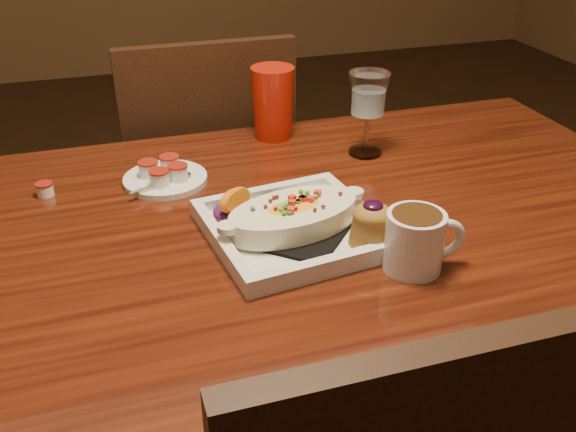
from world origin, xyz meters
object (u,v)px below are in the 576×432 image
object	(u,v)px
table	(274,280)
plate	(300,222)
saucer	(164,176)
goblet	(368,99)
chair_far	(207,193)
coffee_mug	(417,239)
red_tumbler	(273,103)

from	to	relation	value
table	plate	bearing A→B (deg)	-38.96
plate	saucer	xyz separation A→B (m)	(-0.18, 0.26, -0.02)
goblet	chair_far	bearing A→B (deg)	124.27
coffee_mug	saucer	size ratio (longest dim) A/B	0.78
goblet	red_tumbler	size ratio (longest dim) A/B	1.10
saucer	chair_far	bearing A→B (deg)	70.51
table	goblet	world-z (taller)	goblet
table	plate	size ratio (longest dim) A/B	5.16
chair_far	plate	world-z (taller)	chair_far
table	red_tumbler	size ratio (longest dim) A/B	9.88
table	plate	xyz separation A→B (m)	(0.04, -0.03, 0.12)
coffee_mug	plate	bearing A→B (deg)	142.13
coffee_mug	red_tumbler	bearing A→B (deg)	103.00
goblet	saucer	size ratio (longest dim) A/B	1.08
chair_far	saucer	distance (m)	0.50
chair_far	saucer	size ratio (longest dim) A/B	6.01
chair_far	plate	distance (m)	0.71
chair_far	coffee_mug	xyz separation A→B (m)	(0.17, -0.79, 0.29)
coffee_mug	goblet	xyz separation A→B (m)	(0.10, 0.40, 0.07)
table	goblet	bearing A→B (deg)	42.24
coffee_mug	saucer	xyz separation A→B (m)	(-0.31, 0.39, -0.04)
table	coffee_mug	xyz separation A→B (m)	(0.17, -0.16, 0.15)
saucer	plate	bearing A→B (deg)	-55.33
red_tumbler	chair_far	bearing A→B (deg)	114.42
chair_far	saucer	world-z (taller)	chair_far
saucer	table	bearing A→B (deg)	-58.16
table	coffee_mug	bearing A→B (deg)	-43.75
table	saucer	distance (m)	0.29
chair_far	goblet	world-z (taller)	chair_far
table	saucer	world-z (taller)	saucer
table	coffee_mug	distance (m)	0.28
saucer	red_tumbler	distance (m)	0.30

